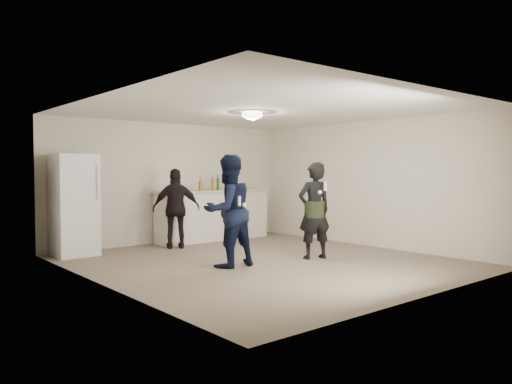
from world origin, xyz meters
TOP-DOWN VIEW (x-y plane):
  - floor at (0.00, 0.00)m, footprint 6.00×6.00m
  - ceiling at (0.00, 0.00)m, footprint 6.00×6.00m
  - wall_back at (0.00, 3.00)m, footprint 6.00×0.00m
  - wall_front at (0.00, -3.00)m, footprint 6.00×0.00m
  - wall_left at (-2.75, 0.00)m, footprint 0.00×6.00m
  - wall_right at (2.75, 0.00)m, footprint 0.00×6.00m
  - counter at (0.84, 2.67)m, footprint 2.60×0.56m
  - counter_top at (0.84, 2.67)m, footprint 2.68×0.64m
  - fridge at (-2.21, 2.60)m, footprint 0.70×0.70m
  - fridge_handle at (-1.93, 2.23)m, footprint 0.02×0.02m
  - ceiling_dome at (0.00, 0.30)m, footprint 0.36×0.36m
  - shaker at (-0.08, 2.70)m, footprint 0.08×0.08m
  - man at (-0.72, 0.01)m, footprint 0.86×0.67m
  - woman at (0.85, -0.34)m, footprint 0.69×0.55m
  - camo_shorts at (0.85, -0.34)m, footprint 0.34×0.34m
  - spectator at (-0.38, 2.16)m, footprint 0.98×0.75m
  - remote_man at (-0.72, -0.27)m, footprint 0.04×0.04m
  - nunchuk_man at (-0.60, -0.24)m, footprint 0.07×0.07m
  - remote_woman at (0.85, -0.59)m, footprint 0.04×0.04m
  - nunchuk_woman at (0.75, -0.56)m, footprint 0.07×0.07m
  - bottle_cluster at (0.90, 2.56)m, footprint 1.11×0.11m

SIDE VIEW (x-z plane):
  - floor at x=0.00m, z-range 0.00..0.00m
  - counter at x=0.84m, z-range 0.00..1.05m
  - spectator at x=-0.38m, z-range 0.00..1.55m
  - woman at x=0.85m, z-range 0.00..1.65m
  - camo_shorts at x=0.85m, z-range 0.71..0.99m
  - man at x=-0.72m, z-range 0.00..1.76m
  - fridge at x=-2.21m, z-range 0.00..1.80m
  - nunchuk_man at x=-0.60m, z-range 0.95..1.01m
  - remote_man at x=-0.72m, z-range 0.98..1.12m
  - counter_top at x=0.84m, z-range 1.05..1.09m
  - nunchuk_woman at x=0.75m, z-range 1.11..1.18m
  - shaker at x=-0.08m, z-range 1.09..1.26m
  - bottle_cluster at x=0.90m, z-range 1.07..1.33m
  - wall_back at x=0.00m, z-range -1.75..4.25m
  - wall_front at x=0.00m, z-range -1.75..4.25m
  - wall_left at x=-2.75m, z-range -1.75..4.25m
  - wall_right at x=2.75m, z-range -1.75..4.25m
  - remote_woman at x=0.85m, z-range 1.18..1.32m
  - fridge_handle at x=-1.93m, z-range 1.00..1.60m
  - ceiling_dome at x=0.00m, z-range 2.37..2.53m
  - ceiling at x=0.00m, z-range 2.50..2.50m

